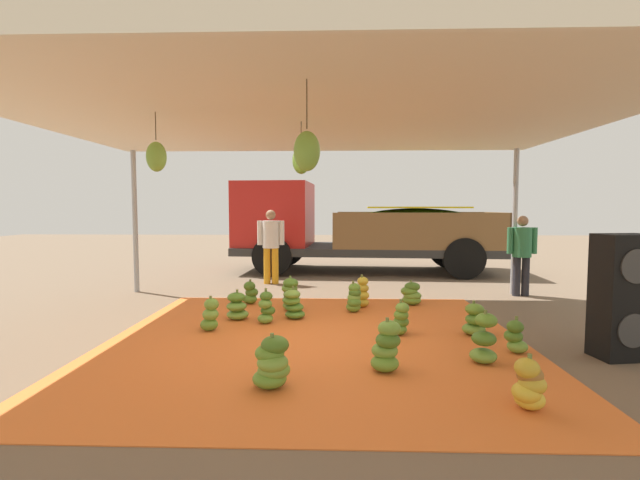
# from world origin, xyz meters

# --- Properties ---
(ground_plane) EXTENTS (40.00, 40.00, 0.00)m
(ground_plane) POSITION_xyz_m (0.00, 3.00, 0.00)
(ground_plane) COLOR brown
(tarp_orange) EXTENTS (5.34, 5.37, 0.01)m
(tarp_orange) POSITION_xyz_m (0.00, 0.00, 0.01)
(tarp_orange) COLOR orange
(tarp_orange) RESTS_ON ground
(tent_canopy) EXTENTS (8.00, 7.00, 2.93)m
(tent_canopy) POSITION_xyz_m (-0.01, -0.09, 2.84)
(tent_canopy) COLOR #9EA0A5
(tent_canopy) RESTS_ON ground
(banana_bunch_0) EXTENTS (0.33, 0.32, 0.49)m
(banana_bunch_0) POSITION_xyz_m (1.14, 0.27, 0.22)
(banana_bunch_0) COLOR #60932D
(banana_bunch_0) RESTS_ON tarp_orange
(banana_bunch_1) EXTENTS (0.47, 0.47, 0.43)m
(banana_bunch_1) POSITION_xyz_m (1.61, 2.21, 0.20)
(banana_bunch_1) COLOR #60932D
(banana_bunch_1) RESTS_ON tarp_orange
(banana_bunch_2) EXTENTS (0.35, 0.32, 0.48)m
(banana_bunch_2) POSITION_xyz_m (1.90, -1.99, 0.22)
(banana_bunch_2) COLOR gold
(banana_bunch_2) RESTS_ON tarp_orange
(banana_bunch_3) EXTENTS (0.41, 0.41, 0.56)m
(banana_bunch_3) POSITION_xyz_m (0.80, -1.09, 0.25)
(banana_bunch_3) COLOR #60932D
(banana_bunch_3) RESTS_ON tarp_orange
(banana_bunch_4) EXTENTS (0.46, 0.42, 0.50)m
(banana_bunch_4) POSITION_xyz_m (-0.38, 1.12, 0.22)
(banana_bunch_4) COLOR #518428
(banana_bunch_4) RESTS_ON tarp_orange
(banana_bunch_5) EXTENTS (0.32, 0.32, 0.57)m
(banana_bunch_5) POSITION_xyz_m (0.74, 1.99, 0.25)
(banana_bunch_5) COLOR gold
(banana_bunch_5) RESTS_ON tarp_orange
(banana_bunch_6) EXTENTS (0.38, 0.37, 0.59)m
(banana_bunch_6) POSITION_xyz_m (1.90, -0.82, 0.26)
(banana_bunch_6) COLOR #6B9E38
(banana_bunch_6) RESTS_ON tarp_orange
(banana_bunch_7) EXTENTS (0.43, 0.46, 0.47)m
(banana_bunch_7) POSITION_xyz_m (-1.24, 1.02, 0.20)
(banana_bunch_7) COLOR #75A83D
(banana_bunch_7) RESTS_ON tarp_orange
(banana_bunch_8) EXTENTS (0.31, 0.31, 0.49)m
(banana_bunch_8) POSITION_xyz_m (-1.48, 0.38, 0.22)
(banana_bunch_8) COLOR #60932D
(banana_bunch_8) RESTS_ON tarp_orange
(banana_bunch_9) EXTENTS (0.36, 0.34, 0.43)m
(banana_bunch_9) POSITION_xyz_m (2.39, -0.45, 0.19)
(banana_bunch_9) COLOR #75A83D
(banana_bunch_9) RESTS_ON tarp_orange
(banana_bunch_10) EXTENTS (0.46, 0.44, 0.53)m
(banana_bunch_10) POSITION_xyz_m (-0.34, -1.58, 0.24)
(banana_bunch_10) COLOR #60932D
(banana_bunch_10) RESTS_ON tarp_orange
(banana_bunch_11) EXTENTS (0.43, 0.44, 0.58)m
(banana_bunch_11) POSITION_xyz_m (-0.47, 1.67, 0.26)
(banana_bunch_11) COLOR #60932D
(banana_bunch_11) RESTS_ON tarp_orange
(banana_bunch_12) EXTENTS (0.43, 0.43, 0.47)m
(banana_bunch_12) POSITION_xyz_m (2.14, 0.29, 0.21)
(banana_bunch_12) COLOR #6B9E38
(banana_bunch_12) RESTS_ON tarp_orange
(banana_bunch_13) EXTENTS (0.35, 0.33, 0.44)m
(banana_bunch_13) POSITION_xyz_m (-1.25, 2.17, 0.20)
(banana_bunch_13) COLOR #518428
(banana_bunch_13) RESTS_ON tarp_orange
(banana_bunch_14) EXTENTS (0.35, 0.36, 0.52)m
(banana_bunch_14) POSITION_xyz_m (-0.76, 0.82, 0.23)
(banana_bunch_14) COLOR #6B9E38
(banana_bunch_14) RESTS_ON tarp_orange
(banana_bunch_15) EXTENTS (0.33, 0.35, 0.51)m
(banana_bunch_15) POSITION_xyz_m (0.57, 1.59, 0.23)
(banana_bunch_15) COLOR #60932D
(banana_bunch_15) RESTS_ON tarp_orange
(cargo_truck_main) EXTENTS (7.03, 2.85, 2.40)m
(cargo_truck_main) POSITION_xyz_m (0.78, 6.48, 1.19)
(cargo_truck_main) COLOR #2D2D2D
(cargo_truck_main) RESTS_ON ground
(worker_0) EXTENTS (0.57, 0.35, 1.57)m
(worker_0) POSITION_xyz_m (3.89, 3.13, 0.91)
(worker_0) COLOR #26262D
(worker_0) RESTS_ON ground
(worker_1) EXTENTS (0.61, 0.37, 1.67)m
(worker_1) POSITION_xyz_m (-1.19, 4.39, 0.98)
(worker_1) COLOR orange
(worker_1) RESTS_ON ground
(speaker_stack) EXTENTS (0.65, 0.49, 1.42)m
(speaker_stack) POSITION_xyz_m (3.53, -0.57, 0.71)
(speaker_stack) COLOR black
(speaker_stack) RESTS_ON ground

